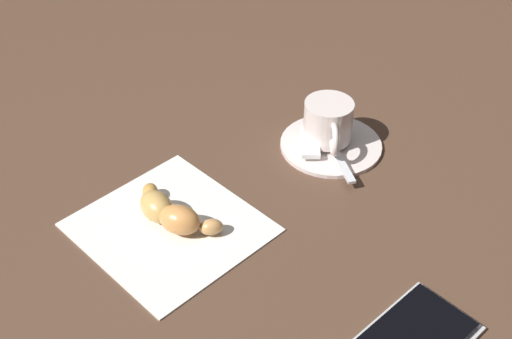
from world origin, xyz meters
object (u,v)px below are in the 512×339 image
object	(u,v)px
espresso_cup	(332,123)
teaspoon	(328,138)
sugar_packet	(310,142)
croissant	(170,213)
napkin	(170,227)
saucer	(331,143)

from	to	relation	value
espresso_cup	teaspoon	size ratio (longest dim) A/B	0.64
sugar_packet	croissant	world-z (taller)	croissant
espresso_cup	napkin	xyz separation A→B (m)	(0.22, -0.03, -0.03)
sugar_packet	napkin	distance (m)	0.20
teaspoon	sugar_packet	xyz separation A→B (m)	(0.02, -0.01, 0.00)
napkin	croissant	bearing A→B (deg)	-150.46
saucer	croissant	distance (m)	0.22
espresso_cup	teaspoon	xyz separation A→B (m)	(0.00, -0.00, -0.02)
sugar_packet	teaspoon	bearing A→B (deg)	110.53
napkin	teaspoon	bearing A→B (deg)	171.54
sugar_packet	croissant	distance (m)	0.20
saucer	espresso_cup	distance (m)	0.03
espresso_cup	sugar_packet	world-z (taller)	espresso_cup
espresso_cup	croissant	world-z (taller)	espresso_cup
croissant	napkin	bearing A→B (deg)	29.54
espresso_cup	sugar_packet	size ratio (longest dim) A/B	1.25
saucer	sugar_packet	bearing A→B (deg)	-29.60
sugar_packet	napkin	xyz separation A→B (m)	(0.20, -0.02, -0.01)
napkin	sugar_packet	bearing A→B (deg)	173.59
saucer	espresso_cup	size ratio (longest dim) A/B	1.70
napkin	croissant	xyz separation A→B (m)	(-0.00, -0.00, 0.02)
saucer	napkin	xyz separation A→B (m)	(0.22, -0.04, -0.00)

